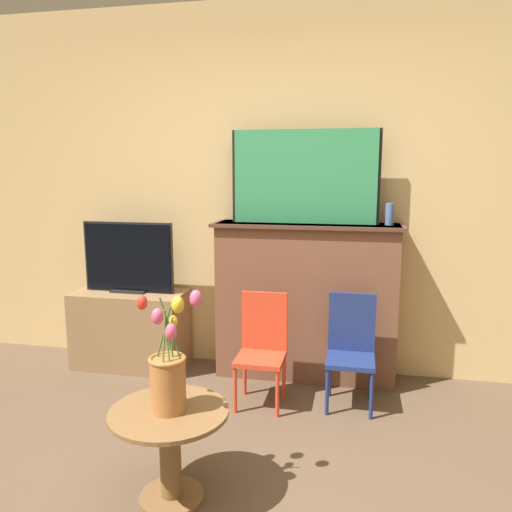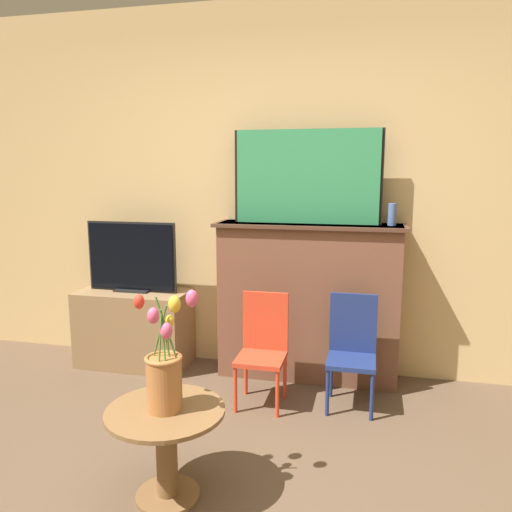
{
  "view_description": "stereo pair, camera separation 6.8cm",
  "coord_description": "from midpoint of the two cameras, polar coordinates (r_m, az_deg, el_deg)",
  "views": [
    {
      "loc": [
        0.57,
        -1.56,
        1.51
      ],
      "look_at": [
        -0.02,
        1.26,
        1.01
      ],
      "focal_mm": 35.0,
      "sensor_mm": 36.0,
      "label": 1
    },
    {
      "loc": [
        0.63,
        -1.54,
        1.51
      ],
      "look_at": [
        -0.02,
        1.26,
        1.01
      ],
      "focal_mm": 35.0,
      "sensor_mm": 36.0,
      "label": 2
    }
  ],
  "objects": [
    {
      "name": "fireplace_mantel",
      "position": [
        3.64,
        6.5,
        -4.99
      ],
      "size": [
        1.34,
        0.35,
        1.14
      ],
      "color": "brown",
      "rests_on": "ground"
    },
    {
      "name": "chair_red",
      "position": [
        3.29,
        1.41,
        -10.03
      ],
      "size": [
        0.3,
        0.3,
        0.72
      ],
      "color": "red",
      "rests_on": "ground"
    },
    {
      "name": "tv_monitor",
      "position": [
        3.9,
        -13.53,
        -0.21
      ],
      "size": [
        0.71,
        0.12,
        0.53
      ],
      "color": "black",
      "rests_on": "tv_stand"
    },
    {
      "name": "vase_tulips",
      "position": [
        2.32,
        -9.54,
        -12.87
      ],
      "size": [
        0.31,
        0.23,
        0.55
      ],
      "color": "#AD6B38",
      "rests_on": "side_table"
    },
    {
      "name": "painting",
      "position": [
        3.53,
        6.39,
        8.98
      ],
      "size": [
        1.03,
        0.03,
        0.65
      ],
      "color": "black",
      "rests_on": "fireplace_mantel"
    },
    {
      "name": "chair_blue",
      "position": [
        3.31,
        11.51,
        -10.08
      ],
      "size": [
        0.3,
        0.3,
        0.72
      ],
      "color": "navy",
      "rests_on": "ground"
    },
    {
      "name": "wall_back",
      "position": [
        3.73,
        3.9,
        7.38
      ],
      "size": [
        8.0,
        0.06,
        2.7
      ],
      "color": "tan",
      "rests_on": "ground"
    },
    {
      "name": "side_table",
      "position": [
        2.46,
        -9.4,
        -20.0
      ],
      "size": [
        0.54,
        0.54,
        0.44
      ],
      "color": "brown",
      "rests_on": "ground"
    },
    {
      "name": "tv_stand",
      "position": [
        4.03,
        -13.25,
        -8.0
      ],
      "size": [
        0.85,
        0.42,
        0.59
      ],
      "color": "olive",
      "rests_on": "ground"
    },
    {
      "name": "mantel_candle",
      "position": [
        3.51,
        15.84,
        4.59
      ],
      "size": [
        0.06,
        0.06,
        0.15
      ],
      "color": "#4C6699",
      "rests_on": "fireplace_mantel"
    }
  ]
}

